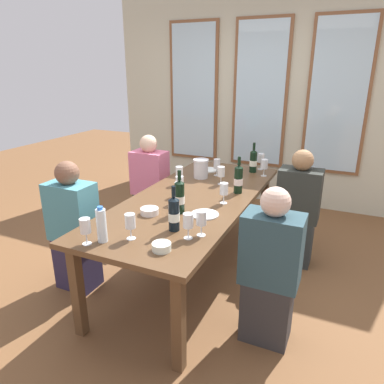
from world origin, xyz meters
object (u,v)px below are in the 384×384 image
object	(u,v)px
wine_bottle_0	(174,214)
wine_bottle_3	(180,197)
white_plate_1	(205,214)
seated_person_3	(297,211)
wine_glass_2	(130,222)
wine_glass_6	(179,172)
wine_glass_7	(264,164)
wine_glass_10	(180,182)
wine_glass_9	(188,222)
tasting_bowl_0	(150,211)
dining_table	(193,204)
white_plate_0	(207,170)
wine_glass_5	(217,164)
seated_person_1	(270,271)
tasting_bowl_1	(162,247)
seated_person_2	(150,187)
wine_glass_4	(179,189)
wine_bottle_2	(238,179)
seated_person_0	(74,230)
water_bottle	(102,225)
wine_glass_0	(221,172)
wine_glass_1	(201,219)
metal_pitcher	(201,168)
wine_bottle_1	(253,161)
wine_glass_3	(85,227)
wine_glass_8	(261,158)
wine_glass_11	(224,190)

from	to	relation	value
wine_bottle_0	wine_bottle_3	bearing A→B (deg)	109.31
white_plate_1	seated_person_3	size ratio (longest dim) A/B	0.19
wine_glass_2	wine_glass_6	bearing A→B (deg)	100.84
wine_glass_7	wine_glass_10	distance (m)	1.03
wine_glass_9	wine_glass_10	world-z (taller)	same
tasting_bowl_0	dining_table	bearing A→B (deg)	73.72
white_plate_0	wine_glass_2	distance (m)	1.72
wine_glass_9	white_plate_0	bearing A→B (deg)	107.69
wine_glass_2	wine_glass_10	bearing A→B (deg)	95.10
wine_glass_5	seated_person_1	world-z (taller)	seated_person_1
wine_glass_10	seated_person_1	distance (m)	1.12
wine_bottle_3	wine_glass_2	size ratio (longest dim) A/B	1.93
tasting_bowl_1	wine_glass_2	world-z (taller)	wine_glass_2
seated_person_2	wine_glass_4	bearing A→B (deg)	-46.40
wine_bottle_2	wine_glass_10	world-z (taller)	wine_bottle_2
wine_bottle_2	seated_person_3	xyz separation A→B (m)	(0.49, 0.31, -0.34)
seated_person_0	wine_glass_5	bearing A→B (deg)	59.07
water_bottle	wine_glass_0	bearing A→B (deg)	78.68
wine_glass_10	seated_person_0	distance (m)	0.96
wine_glass_1	metal_pitcher	bearing A→B (deg)	113.23
wine_bottle_2	tasting_bowl_0	distance (m)	0.88
wine_bottle_1	wine_glass_5	xyz separation A→B (m)	(-0.30, -0.28, -0.00)
metal_pitcher	tasting_bowl_1	xyz separation A→B (m)	(0.37, -1.49, -0.07)
wine_bottle_2	wine_glass_5	distance (m)	0.55
wine_bottle_3	tasting_bowl_0	world-z (taller)	wine_bottle_3
wine_bottle_0	tasting_bowl_0	xyz separation A→B (m)	(-0.30, 0.17, -0.10)
seated_person_0	seated_person_1	xyz separation A→B (m)	(1.62, 0.04, 0.00)
white_plate_1	seated_person_2	xyz separation A→B (m)	(-1.05, 0.95, -0.22)
wine_glass_10	wine_glass_4	bearing A→B (deg)	-65.97
wine_glass_0	wine_glass_5	distance (m)	0.29
tasting_bowl_0	tasting_bowl_1	world-z (taller)	same
white_plate_0	wine_glass_5	size ratio (longest dim) A/B	1.27
wine_bottle_2	wine_glass_2	xyz separation A→B (m)	(-0.36, -1.15, -0.01)
white_plate_0	water_bottle	distance (m)	1.82
metal_pitcher	wine_bottle_0	distance (m)	1.24
tasting_bowl_0	wine_glass_6	xyz separation A→B (m)	(-0.12, 0.75, 0.09)
metal_pitcher	wine_glass_0	bearing A→B (deg)	-24.50
wine_glass_2	wine_bottle_0	bearing A→B (deg)	50.13
wine_glass_4	white_plate_1	bearing A→B (deg)	-27.67
seated_person_1	wine_glass_3	bearing A→B (deg)	-154.43
white_plate_0	wine_glass_5	distance (m)	0.24
metal_pitcher	wine_bottle_3	world-z (taller)	wine_bottle_3
wine_glass_8	seated_person_0	xyz separation A→B (m)	(-1.12, -1.70, -0.34)
wine_glass_0	seated_person_1	distance (m)	1.26
tasting_bowl_1	wine_glass_6	xyz separation A→B (m)	(-0.48, 1.21, 0.09)
wine_bottle_3	seated_person_1	xyz separation A→B (m)	(0.76, -0.20, -0.34)
white_plate_0	wine_glass_3	xyz separation A→B (m)	(-0.05, -1.89, 0.11)
wine_glass_10	wine_bottle_0	bearing A→B (deg)	-66.81
wine_glass_11	white_plate_0	bearing A→B (deg)	119.78
wine_bottle_1	wine_glass_10	world-z (taller)	wine_bottle_1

